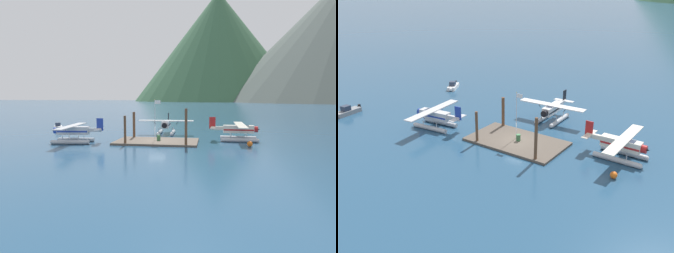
{
  "view_description": "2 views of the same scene",
  "coord_description": "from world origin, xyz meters",
  "views": [
    {
      "loc": [
        8.03,
        -42.25,
        7.04
      ],
      "look_at": [
        1.8,
        -0.4,
        2.57
      ],
      "focal_mm": 29.72,
      "sensor_mm": 36.0,
      "label": 1
    },
    {
      "loc": [
        24.32,
        -36.54,
        19.79
      ],
      "look_at": [
        -2.38,
        0.91,
        1.41
      ],
      "focal_mm": 38.77,
      "sensor_mm": 36.0,
      "label": 2
    }
  ],
  "objects": [
    {
      "name": "ground_plane",
      "position": [
        0.0,
        0.0,
        0.0
      ],
      "size": [
        1200.0,
        1200.0,
        0.0
      ],
      "primitive_type": "plane",
      "color": "navy"
    },
    {
      "name": "dock_platform",
      "position": [
        0.0,
        0.0,
        0.15
      ],
      "size": [
        12.73,
        7.3,
        0.3
      ],
      "primitive_type": "cube",
      "color": "brown",
      "rests_on": "ground"
    },
    {
      "name": "piling_near_left",
      "position": [
        -4.18,
        -3.14,
        2.17
      ],
      "size": [
        0.36,
        0.36,
        4.34
      ],
      "primitive_type": "cylinder",
      "color": "brown",
      "rests_on": "ground"
    },
    {
      "name": "piling_near_right",
      "position": [
        4.8,
        -3.18,
        2.73
      ],
      "size": [
        0.38,
        0.38,
        5.47
      ],
      "primitive_type": "cylinder",
      "color": "brown",
      "rests_on": "ground"
    },
    {
      "name": "piling_far_left",
      "position": [
        -4.59,
        3.28,
        2.28
      ],
      "size": [
        0.44,
        0.44,
        4.56
      ],
      "primitive_type": "cylinder",
      "color": "brown",
      "rests_on": "ground"
    },
    {
      "name": "flagpole",
      "position": [
        -0.3,
        0.49,
        4.28
      ],
      "size": [
        0.95,
        0.1,
        6.44
      ],
      "color": "silver",
      "rests_on": "dock_platform"
    },
    {
      "name": "fuel_drum",
      "position": [
        0.26,
        0.0,
        0.74
      ],
      "size": [
        0.62,
        0.62,
        0.88
      ],
      "color": "#33663D",
      "rests_on": "dock_platform"
    },
    {
      "name": "mooring_buoy",
      "position": [
        13.83,
        -1.78,
        0.4
      ],
      "size": [
        0.8,
        0.8,
        0.8
      ],
      "primitive_type": "sphere",
      "color": "orange",
      "rests_on": "ground"
    },
    {
      "name": "mountain_ridge_west_peak",
      "position": [
        20.92,
        491.03,
        99.22
      ],
      "size": [
        305.26,
        305.26,
        198.43
      ],
      "color": "#386042",
      "rests_on": "ground"
    },
    {
      "name": "seaplane_white_bow_centre",
      "position": [
        -0.08,
        9.84,
        1.58
      ],
      "size": [
        10.45,
        7.98,
        3.84
      ],
      "color": "#B7BABF",
      "rests_on": "ground"
    },
    {
      "name": "seaplane_cream_stbd_fwd",
      "position": [
        12.74,
        3.32,
        1.58
      ],
      "size": [
        7.98,
        10.41,
        3.84
      ],
      "color": "#B7BABF",
      "rests_on": "ground"
    },
    {
      "name": "seaplane_silver_port_aft",
      "position": [
        -12.68,
        -2.43,
        1.58
      ],
      "size": [
        7.95,
        10.49,
        3.84
      ],
      "color": "#B7BABF",
      "rests_on": "ground"
    },
    {
      "name": "boat_white_open_west",
      "position": [
        -24.83,
        14.21,
        0.49
      ],
      "size": [
        3.36,
        4.42,
        1.5
      ],
      "color": "silver",
      "rests_on": "ground"
    }
  ]
}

